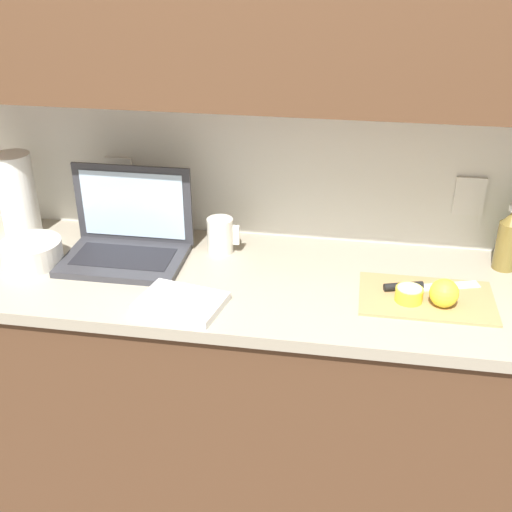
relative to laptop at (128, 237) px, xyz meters
name	(u,v)px	position (x,y,z in m)	size (l,w,h in m)	color
ground_plane	(224,502)	(0.29, -0.08, -1.00)	(12.00, 12.00, 0.00)	#564C47
wall_back	(228,41)	(0.29, 0.14, 0.56)	(5.20, 0.38, 2.60)	white
counter_unit	(215,397)	(0.27, -0.08, -0.52)	(2.55, 0.59, 0.94)	brown
laptop	(128,237)	(0.00, 0.00, 0.00)	(0.37, 0.26, 0.27)	#333338
cutting_board	(426,298)	(0.89, -0.12, -0.06)	(0.36, 0.23, 0.01)	tan
knife	(415,286)	(0.86, -0.08, -0.05)	(0.27, 0.11, 0.02)	silver
lemon_half_cut	(409,294)	(0.84, -0.14, -0.04)	(0.07, 0.07, 0.04)	yellow
lemon_whole_beside	(444,293)	(0.93, -0.16, -0.02)	(0.08, 0.08, 0.08)	yellow
bottle_green_soda	(508,240)	(1.12, 0.10, 0.03)	(0.07, 0.07, 0.20)	olive
measuring_cup	(221,235)	(0.27, 0.07, -0.01)	(0.10, 0.08, 0.11)	silver
bowl_white	(32,253)	(-0.27, -0.10, -0.03)	(0.18, 0.18, 0.07)	beige
paper_towel_roll	(17,194)	(-0.40, 0.10, 0.07)	(0.12, 0.12, 0.27)	white
dish_towel	(181,303)	(0.24, -0.26, -0.05)	(0.22, 0.16, 0.02)	white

